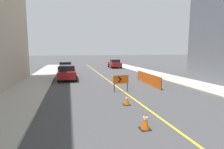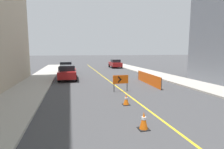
# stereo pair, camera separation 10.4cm
# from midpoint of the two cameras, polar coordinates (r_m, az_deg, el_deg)

# --- Properties ---
(lane_stripe) EXTENTS (0.12, 45.83, 0.01)m
(lane_stripe) POSITION_cam_midpoint_polar(r_m,az_deg,el_deg) (18.62, -1.08, -1.88)
(lane_stripe) COLOR gold
(lane_stripe) RESTS_ON ground_plane
(sidewalk_left) EXTENTS (2.99, 45.83, 0.13)m
(sidewalk_left) POSITION_cam_midpoint_polar(r_m,az_deg,el_deg) (18.47, -23.27, -2.38)
(sidewalk_left) COLOR #ADA89E
(sidewalk_left) RESTS_ON ground_plane
(sidewalk_right) EXTENTS (2.99, 45.83, 0.13)m
(sidewalk_right) POSITION_cam_midpoint_polar(r_m,az_deg,el_deg) (21.30, 18.02, -0.90)
(sidewalk_right) COLOR #ADA89E
(sidewalk_right) RESTS_ON ground_plane
(traffic_cone_third) EXTENTS (0.42, 0.42, 0.71)m
(traffic_cone_third) POSITION_cam_midpoint_polar(r_m,az_deg,el_deg) (7.17, 10.74, -14.59)
(traffic_cone_third) COLOR black
(traffic_cone_third) RESTS_ON ground_plane
(traffic_cone_fourth) EXTENTS (0.40, 0.40, 0.61)m
(traffic_cone_fourth) POSITION_cam_midpoint_polar(r_m,az_deg,el_deg) (10.12, 4.93, -8.22)
(traffic_cone_fourth) COLOR black
(traffic_cone_fourth) RESTS_ON ground_plane
(arrow_barricade_primary) EXTENTS (1.23, 0.14, 1.26)m
(arrow_barricade_primary) POSITION_cam_midpoint_polar(r_m,az_deg,el_deg) (13.27, 3.06, -1.81)
(arrow_barricade_primary) COLOR #EF560C
(arrow_barricade_primary) RESTS_ON ground_plane
(safety_mesh_fence) EXTENTS (0.32, 5.49, 1.00)m
(safety_mesh_fence) POSITION_cam_midpoint_polar(r_m,az_deg,el_deg) (16.77, 11.87, -1.36)
(safety_mesh_fence) COLOR #EF560C
(safety_mesh_fence) RESTS_ON ground_plane
(parked_car_curb_near) EXTENTS (1.95, 4.34, 1.59)m
(parked_car_curb_near) POSITION_cam_midpoint_polar(r_m,az_deg,el_deg) (19.38, -14.13, 0.64)
(parked_car_curb_near) COLOR maroon
(parked_car_curb_near) RESTS_ON ground_plane
(parked_car_curb_mid) EXTENTS (2.03, 4.39, 1.59)m
(parked_car_curb_mid) POSITION_cam_midpoint_polar(r_m,az_deg,el_deg) (26.05, -14.57, 2.33)
(parked_car_curb_mid) COLOR black
(parked_car_curb_mid) RESTS_ON ground_plane
(parked_car_curb_far) EXTENTS (1.96, 4.36, 1.59)m
(parked_car_curb_far) POSITION_cam_midpoint_polar(r_m,az_deg,el_deg) (32.97, 1.16, 3.60)
(parked_car_curb_far) COLOR maroon
(parked_car_curb_far) RESTS_ON ground_plane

